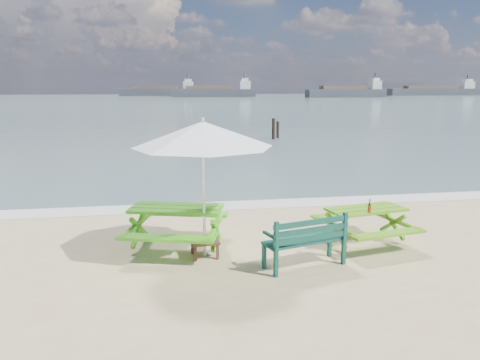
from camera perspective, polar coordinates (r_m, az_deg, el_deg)
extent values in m
plane|color=slate|center=(92.12, -8.33, 9.43)|extent=(300.00, 300.00, 0.00)
cube|color=silver|center=(12.18, -0.37, -3.08)|extent=(22.00, 0.90, 0.01)
cube|color=#47B61B|center=(8.89, -7.76, -3.45)|extent=(1.87, 1.23, 0.05)
cube|color=#47B61B|center=(9.73, -6.57, -4.07)|extent=(1.73, 0.75, 0.05)
cube|color=#47B61B|center=(8.24, -9.04, -7.03)|extent=(1.73, 0.75, 0.05)
cube|color=#47B61B|center=(9.01, -7.69, -6.08)|extent=(1.81, 1.36, 0.73)
cube|color=#599B17|center=(9.44, 15.14, -3.47)|extent=(1.62, 0.99, 0.05)
cube|color=#599B17|center=(10.07, 12.70, -4.09)|extent=(1.53, 0.56, 0.05)
cube|color=#599B17|center=(8.98, 17.69, -6.27)|extent=(1.53, 0.56, 0.05)
cube|color=#599B17|center=(9.54, 15.02, -5.66)|extent=(1.55, 1.11, 0.64)
cube|color=#0E3D32|center=(8.15, 7.81, -7.31)|extent=(1.51, 0.80, 0.04)
cube|color=#0E3D32|center=(7.90, 8.75, -6.07)|extent=(1.41, 0.42, 0.37)
cube|color=#0E3D32|center=(8.23, 7.76, -8.81)|extent=(1.43, 0.84, 0.46)
cube|color=brown|center=(8.58, -4.35, -7.38)|extent=(0.53, 0.53, 0.05)
cube|color=brown|center=(8.64, -4.33, -8.38)|extent=(0.47, 0.47, 0.28)
cylinder|color=silver|center=(8.34, -4.44, -1.55)|extent=(0.05, 0.05, 2.38)
cone|color=white|center=(8.17, -4.55, 5.59)|extent=(2.65, 2.65, 0.45)
cylinder|color=brown|center=(9.12, 15.50, -3.37)|extent=(0.06, 0.06, 0.15)
cylinder|color=brown|center=(9.08, 15.55, -2.52)|extent=(0.03, 0.03, 0.07)
cylinder|color=red|center=(9.12, 15.50, -3.37)|extent=(0.06, 0.06, 0.06)
imported|color=tan|center=(24.17, -0.75, 3.54)|extent=(0.66, 0.48, 1.66)
cylinder|color=black|center=(27.24, 4.11, 6.04)|extent=(0.20, 0.20, 1.41)
cylinder|color=black|center=(27.93, 4.62, 5.94)|extent=(0.17, 0.17, 1.19)
cube|color=#3A3E44|center=(145.54, -9.86, 10.47)|extent=(23.66, 6.78, 2.20)
cube|color=silver|center=(144.68, -6.34, 11.44)|extent=(3.14, 3.32, 2.20)
cube|color=#3A3E44|center=(161.71, 22.54, 9.86)|extent=(30.00, 4.33, 2.20)
cube|color=silver|center=(168.04, 25.93, 10.37)|extent=(3.63, 3.04, 2.20)
cube|color=#3A3E44|center=(127.33, 12.77, 10.24)|extent=(21.11, 4.29, 2.20)
cube|color=silver|center=(130.61, 16.12, 11.07)|extent=(2.57, 3.03, 2.20)
cube|color=#3A3E44|center=(128.32, -3.30, 10.51)|extent=(22.94, 5.22, 2.20)
cube|color=silver|center=(129.05, 0.60, 11.51)|extent=(2.89, 3.14, 2.20)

